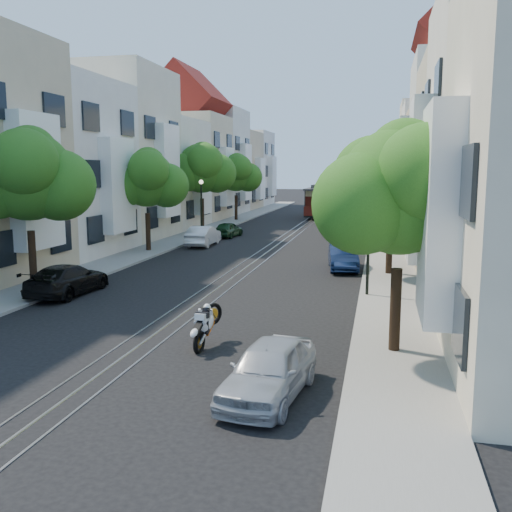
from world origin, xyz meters
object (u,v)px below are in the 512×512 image
Objects in this scene: parked_car_w_mid at (203,236)px; tree_w_d at (236,174)px; lamp_west at (201,199)px; parked_car_e_mid at (343,257)px; tree_e_a at (402,194)px; tree_e_b at (393,176)px; parked_car_w_near at (68,279)px; tree_w_a at (29,177)px; parked_car_w_far at (228,229)px; tree_w_b at (147,180)px; tree_w_c at (202,169)px; tree_e_c at (390,176)px; sportbike_rider at (205,323)px; parked_car_e_far at (364,229)px; lamp_east at (369,226)px; parked_car_e_near at (269,370)px; cable_car at (320,200)px; tree_e_d at (388,171)px.

tree_w_d is at bearing -83.57° from parked_car_w_mid.
parked_car_e_mid is at bearing -46.41° from lamp_west.
tree_e_a is 1.51× the size of lamp_west.
tree_e_b is at bearing 143.86° from parked_car_w_mid.
parked_car_w_near is at bearing -149.15° from parked_car_e_mid.
tree_w_a is 21.16m from parked_car_w_far.
tree_w_c is (0.00, 11.00, 0.67)m from tree_w_b.
parked_car_w_near is (-12.86, -18.08, -3.97)m from tree_e_c.
sportbike_rider is 0.45× the size of parked_car_e_far.
lamp_west is at bearing 136.15° from tree_e_b.
lamp_east is 8.97m from sportbike_rider.
tree_e_b is at bearing 79.07° from lamp_east.
tree_w_b is at bearing 126.72° from parked_car_e_near.
tree_w_c is at bearing 105.75° from lamp_west.
sportbike_rider is 45.46m from cable_car.
lamp_east is at bearing -55.01° from lamp_west.
tree_w_d is at bearing 107.84° from parked_car_e_mid.
parked_car_e_mid reaches higher than parked_car_e_far.
tree_e_b is 21.53m from tree_w_c.
lamp_west is 12.48m from parked_car_e_far.
tree_e_d reaches higher than lamp_west.
tree_e_d reaches higher than parked_car_w_far.
tree_e_b reaches higher than parked_car_e_near.
tree_w_b is (-0.00, 12.00, -0.34)m from tree_w_a.
tree_e_a is 0.76× the size of cable_car.
tree_e_b is at bearing -43.85° from lamp_west.
parked_car_w_far is (-10.70, 18.54, -2.27)m from lamp_east.
cable_car is at bearing 65.69° from tree_w_c.
parked_car_e_near is at bearing 109.81° from parked_car_w_mid.
tree_w_c is at bearing 131.99° from tree_e_b.
parked_car_e_near is 13.20m from parked_car_w_near.
tree_w_d is at bearing 131.99° from tree_e_c.
tree_w_a is 1.07× the size of tree_w_b.
tree_e_b and tree_w_a have the same top height.
parked_car_w_near is at bearing 159.06° from tree_e_a.
tree_e_b is 3.72× the size of sportbike_rider.
tree_w_c is at bearing 117.22° from tree_e_a.
parked_car_e_mid is (-2.31, 13.21, -3.75)m from tree_e_a.
lamp_west is at bearing 84.03° from tree_w_b.
parked_car_w_near is at bearing -151.17° from tree_e_b.
parked_car_w_mid is (-9.15, 24.16, 0.03)m from parked_car_e_near.
tree_e_b is 1.61× the size of lamp_west.
tree_e_c is 10.81m from parked_car_e_mid.
sportbike_rider is at bearing -93.43° from parked_car_e_far.
tree_e_b is 16.01m from tree_w_a.
tree_e_b is 18.90m from lamp_west.
parked_car_e_far is at bearing 108.35° from tree_e_c.
tree_e_a is at bearing 59.77° from parked_car_e_near.
tree_e_c is (-0.00, 11.00, -0.13)m from tree_e_b.
parked_car_e_mid is 0.96× the size of parked_car_w_mid.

